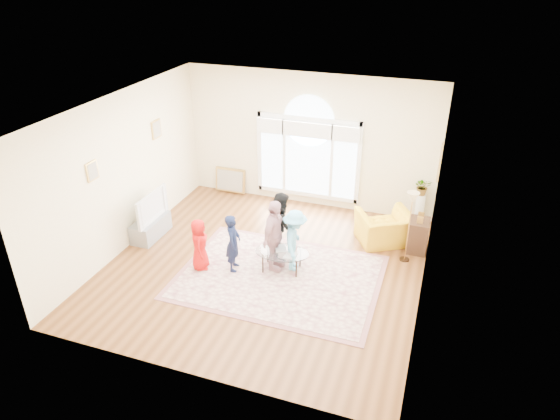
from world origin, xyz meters
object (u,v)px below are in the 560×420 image
(tv_console, at_px, (151,228))
(coffee_table, at_px, (282,253))
(television, at_px, (148,206))
(area_rug, at_px, (279,277))
(armchair, at_px, (384,228))

(tv_console, height_order, coffee_table, coffee_table)
(coffee_table, bearing_deg, tv_console, 168.86)
(television, relative_size, coffee_table, 1.01)
(area_rug, xyz_separation_m, coffee_table, (-0.03, 0.24, 0.39))
(tv_console, bearing_deg, armchair, 16.17)
(coffee_table, height_order, armchair, armchair)
(coffee_table, bearing_deg, area_rug, -88.73)
(tv_console, xyz_separation_m, coffee_table, (3.12, -0.30, 0.19))
(television, bearing_deg, tv_console, -180.00)
(television, xyz_separation_m, armchair, (4.82, 1.40, -0.39))
(tv_console, distance_m, coffee_table, 3.14)
(area_rug, height_order, coffee_table, coffee_table)
(area_rug, bearing_deg, television, 170.21)
(tv_console, relative_size, coffee_table, 0.91)
(area_rug, height_order, television, television)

